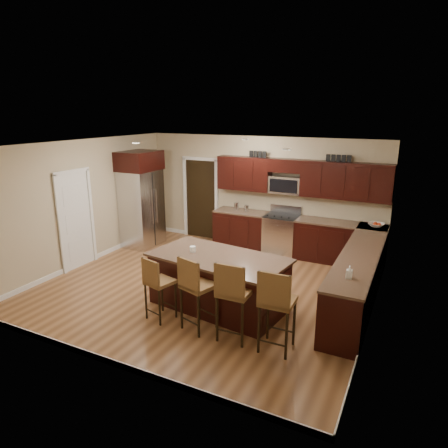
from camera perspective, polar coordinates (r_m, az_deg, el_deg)
The scene contains 24 objects.
floor at distance 7.82m, azimuth -2.55°, elevation -8.89°, with size 6.00×6.00×0.00m, color #8D5D38.
ceiling at distance 7.12m, azimuth -2.82°, elevation 11.24°, with size 6.00×6.00×0.00m, color silver.
wall_back at distance 9.79m, azimuth 5.16°, elevation 4.48°, with size 6.00×6.00×0.00m, color tan.
wall_left at distance 9.16m, azimuth -19.36°, elevation 2.85°, with size 5.50×5.50×0.00m, color tan.
wall_right at distance 6.51m, azimuth 21.13°, elevation -2.43°, with size 5.50×5.50×0.00m, color tan.
base_cabinets at distance 8.29m, azimuth 14.01°, elevation -4.44°, with size 4.02×3.96×0.92m.
upper_cabinets at distance 9.22m, azimuth 10.94°, elevation 6.65°, with size 4.00×0.33×0.80m.
range at distance 9.51m, azimuth 8.19°, elevation -1.42°, with size 0.76×0.64×1.11m.
microwave at distance 9.38m, azimuth 8.76°, elevation 5.54°, with size 0.76×0.31×0.40m, color silver.
doorway at distance 10.53m, azimuth -3.31°, elevation 3.56°, with size 0.85×0.03×2.06m, color black.
pantry_door at distance 9.02m, azimuth -20.42°, elevation 0.39°, with size 0.03×0.80×2.04m, color white.
letter_decor at distance 9.20m, azimuth 10.22°, elevation 9.53°, with size 2.20×0.03×0.15m, color black, non-canonical shape.
island at distance 6.90m, azimuth -0.79°, elevation -8.46°, with size 2.45×1.49×0.92m.
stool_left at distance 6.48m, azimuth -9.57°, elevation -8.14°, with size 0.48×0.48×1.06m.
stool_mid at distance 6.08m, azimuth -4.15°, elevation -8.76°, with size 0.55×0.55×1.19m.
stool_right at distance 5.80m, azimuth 1.30°, elevation -9.73°, with size 0.47×0.47×1.23m.
refrigerator at distance 10.01m, azimuth -11.73°, elevation 3.61°, with size 0.79×1.01×2.35m.
floor_mat at distance 9.23m, azimuth 5.02°, elevation -4.92°, with size 0.87×0.58×0.01m, color brown.
fruit_bowl at distance 8.98m, azimuth 20.92°, elevation -0.12°, with size 0.32×0.32×0.08m, color silver.
soap_bottle at distance 6.12m, azimuth 17.46°, elevation -6.57°, with size 0.09×0.09×0.19m, color #B2B2B2.
canister_tall at distance 9.77m, azimuth 1.78°, elevation 2.52°, with size 0.12×0.12×0.19m, color silver.
canister_short at distance 9.67m, azimuth 3.23°, elevation 2.25°, with size 0.11×0.11×0.16m, color silver.
island_jar at distance 6.93m, azimuth -4.50°, elevation -3.60°, with size 0.10×0.10×0.10m, color white.
stool_extra at distance 5.58m, azimuth 7.47°, elevation -10.93°, with size 0.47×0.47×1.23m.
Camera 1 is at (3.46, -6.20, 3.28)m, focal length 32.00 mm.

